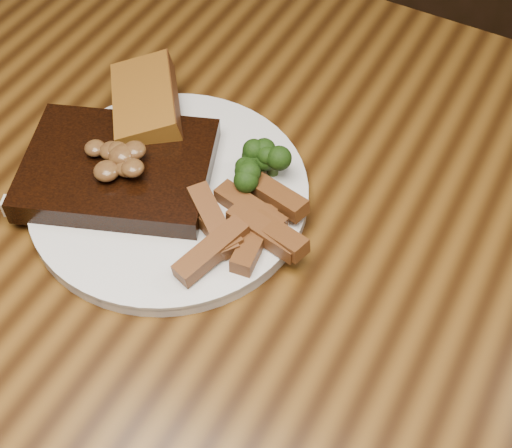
{
  "coord_description": "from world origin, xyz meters",
  "views": [
    {
      "loc": [
        0.22,
        -0.36,
        1.32
      ],
      "look_at": [
        0.01,
        0.01,
        0.78
      ],
      "focal_mm": 50.0,
      "sensor_mm": 36.0,
      "label": 1
    }
  ],
  "objects_px": {
    "dining_table": "(241,295)",
    "steak": "(118,169)",
    "chair_far": "(435,61)",
    "plate": "(170,194)",
    "potato_wedges": "(232,216)",
    "garlic_bread": "(148,115)"
  },
  "relations": [
    {
      "from": "chair_far",
      "to": "steak",
      "type": "distance_m",
      "value": 0.73
    },
    {
      "from": "chair_far",
      "to": "potato_wedges",
      "type": "height_order",
      "value": "chair_far"
    },
    {
      "from": "chair_far",
      "to": "potato_wedges",
      "type": "distance_m",
      "value": 0.71
    },
    {
      "from": "dining_table",
      "to": "potato_wedges",
      "type": "height_order",
      "value": "potato_wedges"
    },
    {
      "from": "dining_table",
      "to": "chair_far",
      "type": "height_order",
      "value": "chair_far"
    },
    {
      "from": "plate",
      "to": "dining_table",
      "type": "bearing_deg",
      "value": -10.9
    },
    {
      "from": "steak",
      "to": "potato_wedges",
      "type": "distance_m",
      "value": 0.13
    },
    {
      "from": "chair_far",
      "to": "potato_wedges",
      "type": "bearing_deg",
      "value": 62.78
    },
    {
      "from": "chair_far",
      "to": "steak",
      "type": "bearing_deg",
      "value": 51.53
    },
    {
      "from": "plate",
      "to": "potato_wedges",
      "type": "distance_m",
      "value": 0.08
    },
    {
      "from": "dining_table",
      "to": "chair_far",
      "type": "relative_size",
      "value": 1.74
    },
    {
      "from": "garlic_bread",
      "to": "potato_wedges",
      "type": "bearing_deg",
      "value": 25.23
    },
    {
      "from": "steak",
      "to": "dining_table",
      "type": "bearing_deg",
      "value": -24.26
    },
    {
      "from": "potato_wedges",
      "to": "garlic_bread",
      "type": "bearing_deg",
      "value": 152.93
    },
    {
      "from": "steak",
      "to": "chair_far",
      "type": "bearing_deg",
      "value": 54.99
    },
    {
      "from": "plate",
      "to": "potato_wedges",
      "type": "bearing_deg",
      "value": -4.65
    },
    {
      "from": "plate",
      "to": "garlic_bread",
      "type": "relative_size",
      "value": 2.4
    },
    {
      "from": "dining_table",
      "to": "steak",
      "type": "relative_size",
      "value": 8.41
    },
    {
      "from": "dining_table",
      "to": "potato_wedges",
      "type": "distance_m",
      "value": 0.12
    },
    {
      "from": "dining_table",
      "to": "steak",
      "type": "distance_m",
      "value": 0.19
    },
    {
      "from": "plate",
      "to": "potato_wedges",
      "type": "relative_size",
      "value": 2.77
    },
    {
      "from": "dining_table",
      "to": "steak",
      "type": "xyz_separation_m",
      "value": [
        -0.15,
        0.01,
        0.12
      ]
    }
  ]
}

